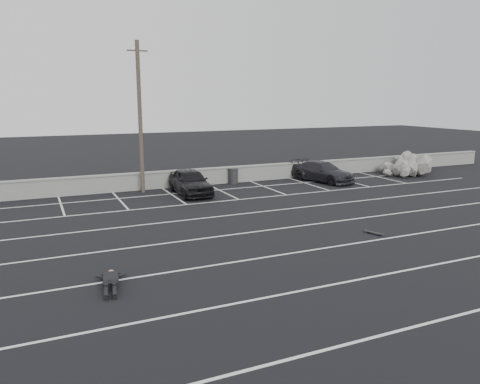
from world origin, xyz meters
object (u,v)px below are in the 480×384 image
car_right (323,172)px  riprap_pile (412,167)px  trash_bin (233,176)px  utility_pole (140,117)px  car_left (190,182)px  person (111,276)px  skateboard (374,233)px

car_right → riprap_pile: 7.77m
trash_bin → riprap_pile: (13.51, -1.69, 0.01)m
riprap_pile → car_right: bearing=179.9°
trash_bin → utility_pole: bearing=-176.5°
car_right → trash_bin: (-5.75, 1.68, -0.15)m
car_left → riprap_pile: (17.12, 0.38, -0.23)m
person → car_right: bearing=47.4°
car_right → person: 19.81m
trash_bin → riprap_pile: 13.62m
trash_bin → skateboard: (0.68, -12.89, -0.44)m
person → skateboard: bearing=14.5°
utility_pole → trash_bin: 7.13m
utility_pole → riprap_pile: (19.49, -1.33, -3.86)m
car_left → person: 13.29m
person → skateboard: size_ratio=3.49×
car_left → car_right: size_ratio=0.95×
car_right → skateboard: (-5.07, -11.21, -0.59)m
skateboard → riprap_pile: bearing=21.9°
car_right → person: (-15.73, -12.04, -0.42)m
car_left → utility_pole: size_ratio=0.50×
skateboard → utility_pole: bearing=98.8°
riprap_pile → car_left: bearing=-178.7°
car_left → utility_pole: (-2.37, 1.71, 3.63)m
car_left → car_right: bearing=3.9°
car_right → skateboard: 12.31m
utility_pole → person: 14.54m
car_right → car_left: bearing=166.9°
utility_pole → trash_bin: bearing=3.5°
trash_bin → skateboard: size_ratio=1.38×
person → car_left: bearing=71.3°
person → skateboard: (10.66, 0.84, -0.17)m
riprap_pile → skateboard: bearing=-138.9°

